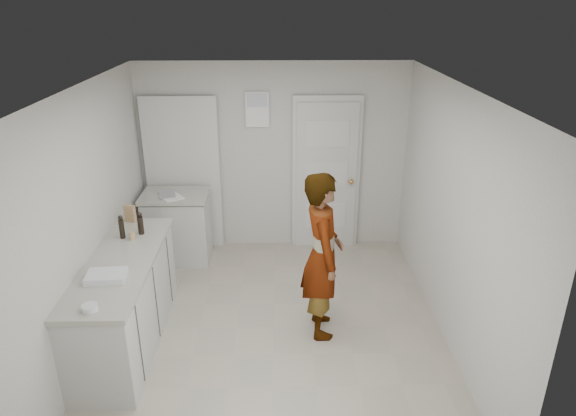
{
  "coord_description": "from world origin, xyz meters",
  "views": [
    {
      "loc": [
        0.07,
        -4.52,
        3.25
      ],
      "look_at": [
        0.16,
        0.4,
        1.2
      ],
      "focal_mm": 32.0,
      "sensor_mm": 36.0,
      "label": 1
    }
  ],
  "objects_px": {
    "cake_mix_box": "(130,214)",
    "baking_dish": "(106,276)",
    "person": "(322,255)",
    "spice_jar": "(132,236)",
    "egg_bowl": "(90,308)",
    "oil_cruet_a": "(140,224)",
    "oil_cruet_b": "(122,227)"
  },
  "relations": [
    {
      "from": "baking_dish",
      "to": "egg_bowl",
      "type": "bearing_deg",
      "value": -87.97
    },
    {
      "from": "person",
      "to": "oil_cruet_a",
      "type": "height_order",
      "value": "person"
    },
    {
      "from": "spice_jar",
      "to": "egg_bowl",
      "type": "relative_size",
      "value": 0.68
    },
    {
      "from": "person",
      "to": "oil_cruet_a",
      "type": "distance_m",
      "value": 1.93
    },
    {
      "from": "oil_cruet_b",
      "to": "egg_bowl",
      "type": "relative_size",
      "value": 1.96
    },
    {
      "from": "oil_cruet_a",
      "to": "egg_bowl",
      "type": "relative_size",
      "value": 1.91
    },
    {
      "from": "oil_cruet_a",
      "to": "cake_mix_box",
      "type": "bearing_deg",
      "value": 121.29
    },
    {
      "from": "person",
      "to": "spice_jar",
      "type": "relative_size",
      "value": 19.86
    },
    {
      "from": "spice_jar",
      "to": "oil_cruet_a",
      "type": "xyz_separation_m",
      "value": [
        0.06,
        0.14,
        0.07
      ]
    },
    {
      "from": "cake_mix_box",
      "to": "baking_dish",
      "type": "relative_size",
      "value": 0.54
    },
    {
      "from": "oil_cruet_b",
      "to": "spice_jar",
      "type": "bearing_deg",
      "value": -21.82
    },
    {
      "from": "oil_cruet_b",
      "to": "egg_bowl",
      "type": "height_order",
      "value": "oil_cruet_b"
    },
    {
      "from": "oil_cruet_a",
      "to": "egg_bowl",
      "type": "distance_m",
      "value": 1.42
    },
    {
      "from": "person",
      "to": "spice_jar",
      "type": "distance_m",
      "value": 1.95
    },
    {
      "from": "person",
      "to": "baking_dish",
      "type": "xyz_separation_m",
      "value": [
        -1.95,
        -0.52,
        0.09
      ]
    },
    {
      "from": "person",
      "to": "egg_bowl",
      "type": "relative_size",
      "value": 13.51
    },
    {
      "from": "oil_cruet_a",
      "to": "oil_cruet_b",
      "type": "bearing_deg",
      "value": -150.54
    },
    {
      "from": "spice_jar",
      "to": "egg_bowl",
      "type": "xyz_separation_m",
      "value": [
        -0.0,
        -1.28,
        -0.02
      ]
    },
    {
      "from": "baking_dish",
      "to": "oil_cruet_b",
      "type": "bearing_deg",
      "value": 96.03
    },
    {
      "from": "cake_mix_box",
      "to": "egg_bowl",
      "type": "xyz_separation_m",
      "value": [
        0.13,
        -1.74,
        -0.07
      ]
    },
    {
      "from": "spice_jar",
      "to": "oil_cruet_a",
      "type": "distance_m",
      "value": 0.17
    },
    {
      "from": "oil_cruet_b",
      "to": "baking_dish",
      "type": "height_order",
      "value": "oil_cruet_b"
    },
    {
      "from": "baking_dish",
      "to": "person",
      "type": "bearing_deg",
      "value": 14.92
    },
    {
      "from": "cake_mix_box",
      "to": "egg_bowl",
      "type": "relative_size",
      "value": 1.49
    },
    {
      "from": "baking_dish",
      "to": "egg_bowl",
      "type": "distance_m",
      "value": 0.49
    },
    {
      "from": "cake_mix_box",
      "to": "spice_jar",
      "type": "bearing_deg",
      "value": -56.69
    },
    {
      "from": "cake_mix_box",
      "to": "baking_dish",
      "type": "height_order",
      "value": "cake_mix_box"
    },
    {
      "from": "baking_dish",
      "to": "cake_mix_box",
      "type": "bearing_deg",
      "value": 95.22
    },
    {
      "from": "spice_jar",
      "to": "baking_dish",
      "type": "height_order",
      "value": "spice_jar"
    },
    {
      "from": "person",
      "to": "cake_mix_box",
      "type": "xyz_separation_m",
      "value": [
        -2.07,
        0.73,
        0.16
      ]
    },
    {
      "from": "cake_mix_box",
      "to": "spice_jar",
      "type": "relative_size",
      "value": 2.19
    },
    {
      "from": "cake_mix_box",
      "to": "oil_cruet_b",
      "type": "bearing_deg",
      "value": -69.63
    }
  ]
}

